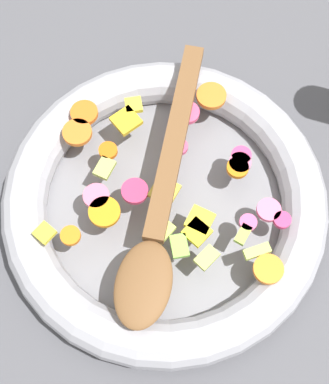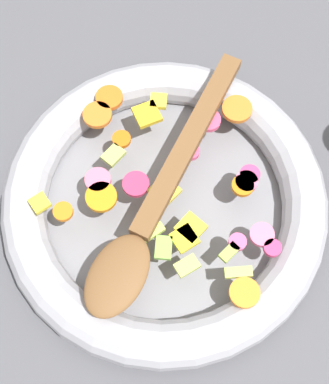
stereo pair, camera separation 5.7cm
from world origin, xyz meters
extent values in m
plane|color=#4C4C51|center=(0.00, 0.00, 0.00)|extent=(4.00, 4.00, 0.00)
cylinder|color=slate|center=(0.00, 0.00, 0.01)|extent=(0.31, 0.31, 0.01)
torus|color=#9E9EA5|center=(0.00, 0.00, 0.03)|extent=(0.36, 0.36, 0.05)
cylinder|color=orange|center=(0.02, 0.11, 0.05)|extent=(0.03, 0.03, 0.01)
cylinder|color=orange|center=(0.11, 0.04, 0.05)|extent=(0.04, 0.04, 0.01)
cylinder|color=orange|center=(0.02, 0.07, 0.05)|extent=(0.05, 0.05, 0.01)
cylinder|color=orange|center=(0.13, 0.02, 0.05)|extent=(0.04, 0.04, 0.01)
cylinder|color=orange|center=(-0.02, -0.08, 0.05)|extent=(0.03, 0.03, 0.01)
cylinder|color=orange|center=(-0.06, 0.07, 0.05)|extent=(0.03, 0.03, 0.01)
cylinder|color=orange|center=(-0.13, -0.03, 0.05)|extent=(0.04, 0.04, 0.01)
cylinder|color=orange|center=(0.06, -0.11, 0.05)|extent=(0.04, 0.04, 0.01)
cylinder|color=orange|center=(0.08, 0.02, 0.05)|extent=(0.03, 0.03, 0.01)
cube|color=#83BF49|center=(-0.06, 0.02, 0.05)|extent=(0.03, 0.03, 0.01)
cube|color=#B3C75A|center=(0.06, 0.04, 0.05)|extent=(0.03, 0.03, 0.01)
cube|color=#BACA59|center=(-0.08, 0.01, 0.05)|extent=(0.02, 0.03, 0.01)
cube|color=#BACF58|center=(-0.04, 0.03, 0.05)|extent=(0.02, 0.03, 0.01)
cube|color=#BAD459|center=(-0.11, -0.04, 0.05)|extent=(0.02, 0.03, 0.01)
cube|color=#A4CA4A|center=(-0.09, -0.04, 0.05)|extent=(0.02, 0.02, 0.01)
cylinder|color=#D6376D|center=(-0.10, -0.08, 0.05)|extent=(0.03, 0.03, 0.01)
cylinder|color=#DA4B75|center=(0.03, -0.04, 0.05)|extent=(0.02, 0.02, 0.01)
cylinder|color=pink|center=(-0.08, -0.08, 0.05)|extent=(0.03, 0.03, 0.01)
cylinder|color=#E06785|center=(0.04, 0.06, 0.05)|extent=(0.04, 0.04, 0.01)
cylinder|color=#C7335C|center=(0.02, 0.03, 0.05)|extent=(0.03, 0.03, 0.01)
cylinder|color=#D35385|center=(-0.08, -0.05, 0.05)|extent=(0.03, 0.03, 0.01)
cylinder|color=#E4678A|center=(-0.02, -0.09, 0.05)|extent=(0.03, 0.03, 0.01)
cylinder|color=#E34A74|center=(0.06, -0.08, 0.05)|extent=(0.04, 0.04, 0.01)
cylinder|color=#C73C71|center=(-0.02, -0.09, 0.05)|extent=(0.03, 0.03, 0.01)
cube|color=gold|center=(0.00, 0.00, 0.05)|extent=(0.04, 0.04, 0.01)
cube|color=yellow|center=(0.03, 0.13, 0.05)|extent=(0.02, 0.02, 0.01)
cube|color=yellow|center=(0.11, -0.03, 0.05)|extent=(0.03, 0.03, 0.01)
cube|color=yellow|center=(-0.06, 0.00, 0.05)|extent=(0.03, 0.03, 0.01)
cube|color=gold|center=(-0.05, -0.01, 0.05)|extent=(0.03, 0.03, 0.01)
cube|color=gold|center=(0.10, -0.02, 0.05)|extent=(0.03, 0.03, 0.01)
cube|color=brown|center=(0.04, -0.04, 0.06)|extent=(0.18, 0.19, 0.01)
ellipsoid|color=brown|center=(-0.07, 0.08, 0.06)|extent=(0.10, 0.10, 0.01)
camera|label=1|loc=(-0.18, 0.13, 0.58)|focal=50.00mm
camera|label=2|loc=(-0.21, 0.08, 0.58)|focal=50.00mm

